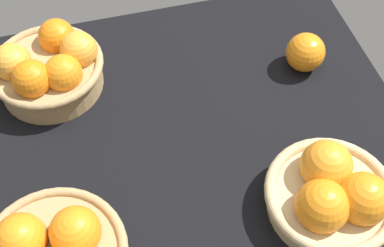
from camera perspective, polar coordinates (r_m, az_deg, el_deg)
market_tray at (r=90.57cm, az=-1.33°, el=-2.96°), size 84.00×72.00×3.00cm
basket_far_left at (r=97.76cm, az=-15.94°, el=6.09°), size 21.05×21.05×10.95cm
basket_near_right at (r=82.17cm, az=15.64°, el=-7.82°), size 21.00×21.00×10.90cm
loose_orange_front_gap at (r=100.67cm, az=12.77°, el=7.89°), size 7.64×7.64×7.64cm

